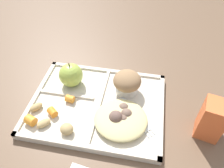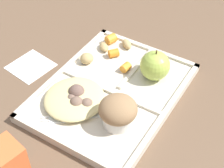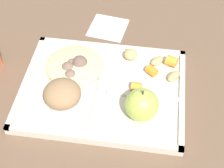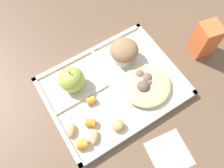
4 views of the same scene
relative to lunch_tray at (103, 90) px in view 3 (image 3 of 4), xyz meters
name	(u,v)px [view 3 (image 3 of 4)]	position (x,y,z in m)	size (l,w,h in m)	color
ground	(103,92)	(0.00, 0.00, -0.01)	(6.00, 6.00, 0.00)	brown
lunch_tray	(103,90)	(0.00, 0.00, 0.00)	(0.38, 0.29, 0.02)	beige
green_apple	(142,105)	(-0.09, 0.06, 0.04)	(0.07, 0.07, 0.08)	#A8C14C
bran_muffin	(63,96)	(0.08, 0.06, 0.04)	(0.08, 0.08, 0.07)	silver
carrot_slice_diagonal	(136,87)	(-0.08, -0.01, 0.02)	(0.02, 0.02, 0.02)	orange
carrot_slice_small	(172,61)	(-0.16, -0.10, 0.02)	(0.03, 0.03, 0.03)	orange
carrot_slice_large	(152,71)	(-0.11, -0.06, 0.02)	(0.02, 0.02, 0.03)	orange
potato_chunk_golden	(157,61)	(-0.12, -0.10, 0.02)	(0.04, 0.02, 0.02)	tan
potato_chunk_small	(130,54)	(-0.05, -0.11, 0.02)	(0.03, 0.03, 0.03)	tan
potato_chunk_wedge	(174,76)	(-0.16, -0.05, 0.02)	(0.04, 0.02, 0.02)	tan
egg_noodle_pile	(75,65)	(0.08, -0.05, 0.02)	(0.14, 0.14, 0.02)	#D6C684
meatball_center	(80,63)	(0.07, -0.05, 0.03)	(0.04, 0.04, 0.04)	brown
meatball_side	(72,64)	(0.09, -0.05, 0.02)	(0.03, 0.03, 0.03)	#755B4C
meatball_back	(71,76)	(0.08, -0.02, 0.02)	(0.03, 0.03, 0.03)	#755B4C
meatball_front	(68,68)	(0.09, -0.04, 0.02)	(0.03, 0.03, 0.03)	#755B4C
plastic_fork	(54,71)	(0.13, -0.04, 0.01)	(0.11, 0.12, 0.00)	silver
paper_napkin	(108,28)	(0.02, -0.24, -0.01)	(0.10, 0.10, 0.00)	white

